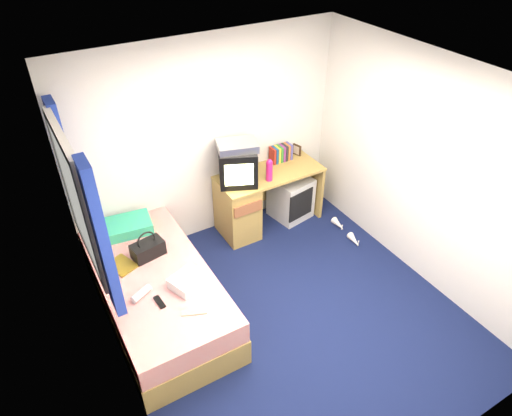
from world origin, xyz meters
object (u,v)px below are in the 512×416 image
vcr (237,146)px  picture_frame (297,150)px  storage_cube (291,197)px  aerosol_can (254,167)px  pink_water_bottle (269,171)px  crt_tv (238,166)px  towel (188,281)px  water_bottle (141,294)px  pillow (125,227)px  colour_swatch_fan (194,312)px  bed (158,293)px  white_heels (346,232)px  desk (249,202)px  magazine (122,265)px  handbag (148,249)px  remote_control (160,302)px

vcr → picture_frame: size_ratio=3.14×
storage_cube → aerosol_can: aerosol_can is taller
pink_water_bottle → crt_tv: bearing=155.1°
towel → pink_water_bottle: bearing=32.0°
aerosol_can → water_bottle: (-1.77, -1.04, -0.26)m
water_bottle → picture_frame: bearing=24.9°
pillow → aerosol_can: (1.61, 0.05, 0.24)m
pillow → colour_swatch_fan: bearing=-83.2°
crt_tv → water_bottle: bearing=-123.7°
pink_water_bottle → bed: bearing=-160.5°
towel → water_bottle: bearing=169.1°
white_heels → picture_frame: bearing=100.7°
aerosol_can → desk: bearing=-144.4°
colour_swatch_fan → white_heels: (2.31, 0.65, -0.51)m
storage_cube → magazine: bearing=-178.5°
aerosol_can → white_heels: size_ratio=0.30×
pink_water_bottle → colour_swatch_fan: size_ratio=1.10×
storage_cube → towel: 2.13m
pillow → storage_cube: 2.13m
storage_cube → water_bottle: 2.47m
handbag → pink_water_bottle: bearing=1.3°
colour_swatch_fan → handbag: bearing=95.4°
handbag → remote_control: bearing=-111.1°
storage_cube → pink_water_bottle: bearing=-172.0°
desk → white_heels: 1.27m
bed → colour_swatch_fan: size_ratio=9.09×
pink_water_bottle → aerosol_can: bearing=108.5°
pillow → colour_swatch_fan: (0.17, -1.41, -0.05)m
desk → crt_tv: (-0.15, -0.00, 0.56)m
towel → white_heels: (2.21, 0.32, -0.55)m
towel → desk: bearing=40.1°
bed → vcr: bearing=29.3°
aerosol_can → handbag: (-1.53, -0.54, -0.21)m
crt_tv → aerosol_can: (0.25, 0.08, -0.13)m
crt_tv → vcr: vcr is taller
picture_frame → remote_control: bearing=-168.2°
picture_frame → storage_cube: bearing=-152.0°
pink_water_bottle → aerosol_can: 0.24m
pillow → towel: 1.10m
towel → colour_swatch_fan: bearing=-105.6°
aerosol_can → pillow: bearing=-178.3°
vcr → handbag: 1.48m
vcr → aerosol_can: bearing=33.0°
colour_swatch_fan → white_heels: colour_swatch_fan is taller
vcr → remote_control: size_ratio=2.75×
storage_cube → colour_swatch_fan: 2.38m
storage_cube → picture_frame: (0.20, 0.20, 0.54)m
white_heels → vcr: bearing=146.8°
picture_frame → towel: bearing=-166.1°
pillow → magazine: (-0.20, -0.51, -0.05)m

